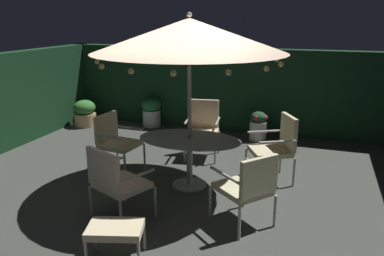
{
  "coord_description": "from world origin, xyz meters",
  "views": [
    {
      "loc": [
        1.93,
        -4.81,
        2.48
      ],
      "look_at": [
        0.18,
        0.39,
        0.88
      ],
      "focal_mm": 36.02,
      "sensor_mm": 36.0,
      "label": 1
    }
  ],
  "objects_px": {
    "patio_dining_table": "(190,148)",
    "potted_plant_front_corner": "(258,126)",
    "potted_plant_left_far": "(152,111)",
    "ottoman_footrest": "(115,230)",
    "patio_chair_southeast": "(115,179)",
    "potted_plant_right_near": "(85,113)",
    "patio_chair_south": "(248,185)",
    "patio_chair_north": "(277,144)",
    "patio_chair_east": "(115,139)",
    "patio_chair_northeast": "(203,125)",
    "patio_umbrella": "(189,36)"
  },
  "relations": [
    {
      "from": "patio_dining_table",
      "to": "potted_plant_front_corner",
      "type": "distance_m",
      "value": 2.69
    },
    {
      "from": "potted_plant_left_far",
      "to": "ottoman_footrest",
      "type": "bearing_deg",
      "value": -69.78
    },
    {
      "from": "patio_chair_southeast",
      "to": "potted_plant_left_far",
      "type": "height_order",
      "value": "patio_chair_southeast"
    },
    {
      "from": "potted_plant_left_far",
      "to": "potted_plant_right_near",
      "type": "bearing_deg",
      "value": -161.68
    },
    {
      "from": "patio_chair_southeast",
      "to": "potted_plant_front_corner",
      "type": "xyz_separation_m",
      "value": [
        1.16,
        3.84,
        -0.25
      ]
    },
    {
      "from": "potted_plant_front_corner",
      "to": "potted_plant_left_far",
      "type": "bearing_deg",
      "value": 174.07
    },
    {
      "from": "ottoman_footrest",
      "to": "patio_chair_south",
      "type": "bearing_deg",
      "value": 43.13
    },
    {
      "from": "patio_chair_north",
      "to": "potted_plant_front_corner",
      "type": "xyz_separation_m",
      "value": [
        -0.59,
        1.96,
        -0.29
      ]
    },
    {
      "from": "patio_chair_east",
      "to": "patio_chair_southeast",
      "type": "distance_m",
      "value": 1.62
    },
    {
      "from": "patio_dining_table",
      "to": "ottoman_footrest",
      "type": "xyz_separation_m",
      "value": [
        -0.14,
        -1.98,
        -0.27
      ]
    },
    {
      "from": "patio_chair_east",
      "to": "potted_plant_front_corner",
      "type": "xyz_separation_m",
      "value": [
        1.95,
        2.43,
        -0.27
      ]
    },
    {
      "from": "patio_chair_northeast",
      "to": "ottoman_footrest",
      "type": "distance_m",
      "value": 3.33
    },
    {
      "from": "ottoman_footrest",
      "to": "patio_chair_east",
      "type": "bearing_deg",
      "value": 119.31
    },
    {
      "from": "patio_umbrella",
      "to": "patio_chair_south",
      "type": "xyz_separation_m",
      "value": [
        1.04,
        -0.87,
        -1.68
      ]
    },
    {
      "from": "patio_chair_north",
      "to": "patio_chair_east",
      "type": "bearing_deg",
      "value": -169.5
    },
    {
      "from": "patio_chair_southeast",
      "to": "potted_plant_right_near",
      "type": "relative_size",
      "value": 1.56
    },
    {
      "from": "patio_chair_southeast",
      "to": "potted_plant_front_corner",
      "type": "distance_m",
      "value": 4.02
    },
    {
      "from": "patio_dining_table",
      "to": "potted_plant_left_far",
      "type": "relative_size",
      "value": 2.33
    },
    {
      "from": "patio_dining_table",
      "to": "patio_chair_south",
      "type": "bearing_deg",
      "value": -39.97
    },
    {
      "from": "patio_umbrella",
      "to": "ottoman_footrest",
      "type": "distance_m",
      "value": 2.74
    },
    {
      "from": "patio_chair_east",
      "to": "potted_plant_left_far",
      "type": "distance_m",
      "value": 2.77
    },
    {
      "from": "patio_chair_northeast",
      "to": "patio_chair_north",
      "type": "bearing_deg",
      "value": -26.8
    },
    {
      "from": "patio_dining_table",
      "to": "patio_chair_southeast",
      "type": "relative_size",
      "value": 1.61
    },
    {
      "from": "ottoman_footrest",
      "to": "patio_chair_north",
      "type": "bearing_deg",
      "value": 62.81
    },
    {
      "from": "patio_chair_north",
      "to": "ottoman_footrest",
      "type": "relative_size",
      "value": 1.58
    },
    {
      "from": "patio_chair_south",
      "to": "potted_plant_left_far",
      "type": "xyz_separation_m",
      "value": [
        -2.96,
        3.74,
        -0.2
      ]
    },
    {
      "from": "patio_chair_east",
      "to": "ottoman_footrest",
      "type": "bearing_deg",
      "value": -60.69
    },
    {
      "from": "patio_chair_east",
      "to": "patio_umbrella",
      "type": "bearing_deg",
      "value": -7.07
    },
    {
      "from": "patio_chair_south",
      "to": "potted_plant_front_corner",
      "type": "distance_m",
      "value": 3.51
    },
    {
      "from": "patio_chair_south",
      "to": "patio_dining_table",
      "type": "bearing_deg",
      "value": 140.03
    },
    {
      "from": "patio_chair_east",
      "to": "ottoman_footrest",
      "type": "relative_size",
      "value": 1.46
    },
    {
      "from": "patio_chair_northeast",
      "to": "patio_umbrella",
      "type": "bearing_deg",
      "value": -81.55
    },
    {
      "from": "patio_chair_northeast",
      "to": "patio_chair_south",
      "type": "distance_m",
      "value": 2.54
    },
    {
      "from": "patio_chair_north",
      "to": "potted_plant_right_near",
      "type": "height_order",
      "value": "patio_chair_north"
    },
    {
      "from": "patio_chair_north",
      "to": "patio_chair_east",
      "type": "distance_m",
      "value": 2.59
    },
    {
      "from": "patio_chair_east",
      "to": "potted_plant_left_far",
      "type": "relative_size",
      "value": 1.45
    },
    {
      "from": "patio_chair_south",
      "to": "potted_plant_left_far",
      "type": "bearing_deg",
      "value": 128.41
    },
    {
      "from": "potted_plant_right_near",
      "to": "potted_plant_front_corner",
      "type": "bearing_deg",
      "value": 3.23
    },
    {
      "from": "patio_chair_north",
      "to": "ottoman_footrest",
      "type": "bearing_deg",
      "value": -117.19
    },
    {
      "from": "potted_plant_left_far",
      "to": "patio_dining_table",
      "type": "bearing_deg",
      "value": -56.14
    },
    {
      "from": "patio_umbrella",
      "to": "potted_plant_front_corner",
      "type": "relative_size",
      "value": 4.5
    },
    {
      "from": "potted_plant_left_far",
      "to": "patio_chair_east",
      "type": "bearing_deg",
      "value": -77.88
    },
    {
      "from": "patio_dining_table",
      "to": "potted_plant_left_far",
      "type": "distance_m",
      "value": 3.46
    },
    {
      "from": "patio_chair_north",
      "to": "patio_chair_southeast",
      "type": "height_order",
      "value": "patio_chair_north"
    },
    {
      "from": "patio_dining_table",
      "to": "patio_chair_northeast",
      "type": "xyz_separation_m",
      "value": [
        -0.2,
        1.35,
        -0.04
      ]
    },
    {
      "from": "patio_chair_south",
      "to": "potted_plant_right_near",
      "type": "height_order",
      "value": "patio_chair_south"
    },
    {
      "from": "patio_chair_east",
      "to": "patio_chair_southeast",
      "type": "height_order",
      "value": "patio_chair_east"
    },
    {
      "from": "patio_chair_north",
      "to": "potted_plant_front_corner",
      "type": "distance_m",
      "value": 2.07
    },
    {
      "from": "patio_chair_northeast",
      "to": "potted_plant_right_near",
      "type": "relative_size",
      "value": 1.66
    },
    {
      "from": "patio_chair_north",
      "to": "patio_chair_southeast",
      "type": "distance_m",
      "value": 2.57
    }
  ]
}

